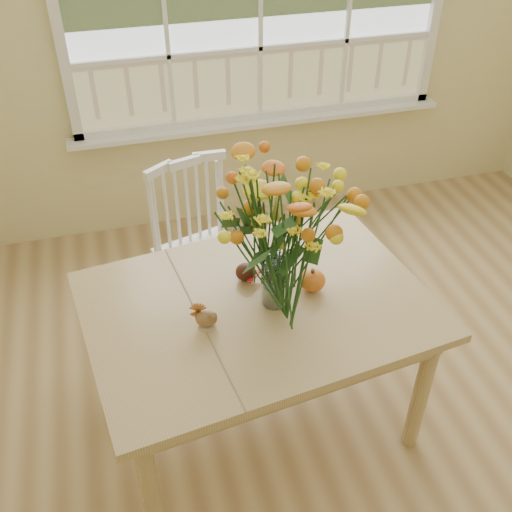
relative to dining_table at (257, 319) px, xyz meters
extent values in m
cube|color=#A37E4E|center=(0.49, -0.49, -0.64)|extent=(4.00, 4.50, 0.01)
cube|color=beige|center=(0.49, 1.76, 0.71)|extent=(4.00, 0.02, 2.70)
cube|color=white|center=(0.49, 1.69, 0.05)|extent=(2.42, 0.12, 0.03)
cube|color=tan|center=(0.00, 0.00, 0.07)|extent=(1.47, 1.14, 0.04)
cube|color=tan|center=(0.00, 0.00, 0.00)|extent=(1.34, 1.01, 0.10)
cylinder|color=tan|center=(-0.53, -0.47, -0.29)|extent=(0.07, 0.07, 0.69)
cylinder|color=tan|center=(-0.64, 0.31, -0.29)|extent=(0.07, 0.07, 0.69)
cylinder|color=tan|center=(0.64, -0.31, -0.29)|extent=(0.07, 0.07, 0.69)
cylinder|color=tan|center=(0.53, 0.47, -0.29)|extent=(0.07, 0.07, 0.69)
cube|color=white|center=(-0.09, 0.69, -0.20)|extent=(0.53, 0.51, 0.05)
cube|color=white|center=(-0.14, 0.85, 0.05)|extent=(0.42, 0.16, 0.49)
cylinder|color=white|center=(-0.21, 0.50, -0.43)|extent=(0.04, 0.04, 0.42)
cylinder|color=white|center=(-0.29, 0.80, -0.43)|extent=(0.04, 0.04, 0.42)
cylinder|color=white|center=(0.11, 0.59, -0.43)|extent=(0.04, 0.04, 0.42)
cylinder|color=white|center=(0.03, 0.89, -0.43)|extent=(0.04, 0.04, 0.42)
cylinder|color=white|center=(0.07, -0.02, 0.21)|extent=(0.10, 0.10, 0.23)
ellipsoid|color=#CD6118|center=(0.24, 0.02, 0.13)|extent=(0.11, 0.11, 0.09)
cylinder|color=#CCB78C|center=(-0.22, -0.08, 0.10)|extent=(0.07, 0.07, 0.01)
ellipsoid|color=brown|center=(-0.22, -0.08, 0.13)|extent=(0.10, 0.08, 0.07)
ellipsoid|color=#38160F|center=(-0.01, 0.15, 0.13)|extent=(0.08, 0.08, 0.08)
camera|label=1|loc=(-0.48, -1.73, 1.71)|focal=42.00mm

